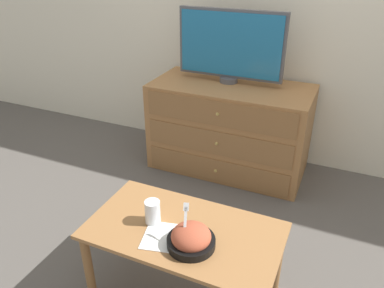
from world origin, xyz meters
TOP-DOWN VIEW (x-y plane):
  - ground_plane at (0.00, 0.00)m, footprint 12.00×12.00m
  - dresser at (-0.12, -0.31)m, footprint 1.19×0.59m
  - tv at (-0.16, -0.25)m, footprint 0.79×0.14m
  - coffee_table at (0.10, -1.62)m, footprint 0.91×0.50m
  - takeout_bowl at (0.17, -1.70)m, footprint 0.21×0.21m
  - drink_cup at (-0.06, -1.63)m, footprint 0.07×0.07m
  - napkin at (0.04, -1.70)m, footprint 0.23×0.23m

SIDE VIEW (x-z plane):
  - ground_plane at x=0.00m, z-range 0.00..0.00m
  - dresser at x=-0.12m, z-range 0.00..0.69m
  - coffee_table at x=0.10m, z-range 0.15..0.58m
  - napkin at x=0.04m, z-range 0.43..0.44m
  - takeout_bowl at x=0.17m, z-range 0.38..0.57m
  - drink_cup at x=-0.06m, z-range 0.43..0.54m
  - tv at x=-0.16m, z-range 0.70..1.23m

